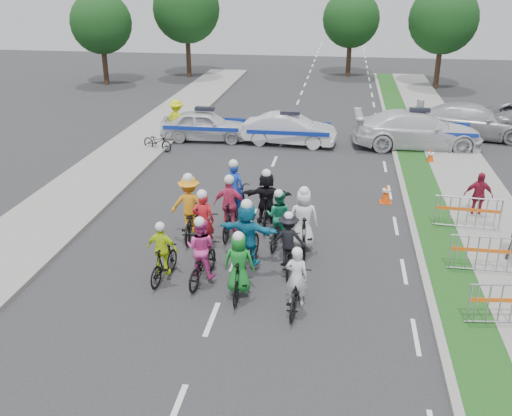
# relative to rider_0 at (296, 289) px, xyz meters

# --- Properties ---
(ground) EXTENTS (90.00, 90.00, 0.00)m
(ground) POSITION_rel_rider_0_xyz_m (-1.89, -0.72, -0.56)
(ground) COLOR #28282B
(ground) RESTS_ON ground
(curb_right) EXTENTS (0.20, 60.00, 0.12)m
(curb_right) POSITION_rel_rider_0_xyz_m (3.21, 4.28, -0.50)
(curb_right) COLOR gray
(curb_right) RESTS_ON ground
(grass_strip) EXTENTS (1.20, 60.00, 0.11)m
(grass_strip) POSITION_rel_rider_0_xyz_m (3.91, 4.28, -0.51)
(grass_strip) COLOR #154215
(grass_strip) RESTS_ON ground
(sidewalk_right) EXTENTS (2.40, 60.00, 0.13)m
(sidewalk_right) POSITION_rel_rider_0_xyz_m (5.71, 4.28, -0.50)
(sidewalk_right) COLOR gray
(sidewalk_right) RESTS_ON ground
(sidewalk_left) EXTENTS (3.00, 60.00, 0.13)m
(sidewalk_left) POSITION_rel_rider_0_xyz_m (-8.39, 4.28, -0.50)
(sidewalk_left) COLOR gray
(sidewalk_left) RESTS_ON ground
(rider_0) EXTENTS (0.71, 1.69, 1.69)m
(rider_0) POSITION_rel_rider_0_xyz_m (0.00, 0.00, 0.00)
(rider_0) COLOR black
(rider_0) RESTS_ON ground
(rider_1) EXTENTS (0.75, 1.70, 1.79)m
(rider_1) POSITION_rel_rider_0_xyz_m (-1.43, 0.40, 0.14)
(rider_1) COLOR black
(rider_1) RESTS_ON ground
(rider_2) EXTENTS (0.86, 1.88, 1.85)m
(rider_2) POSITION_rel_rider_0_xyz_m (-2.52, 0.99, 0.12)
(rider_2) COLOR black
(rider_2) RESTS_ON ground
(rider_3) EXTENTS (0.88, 1.64, 1.68)m
(rider_3) POSITION_rel_rider_0_xyz_m (-3.51, 0.90, 0.09)
(rider_3) COLOR black
(rider_3) RESTS_ON ground
(rider_4) EXTENTS (0.99, 1.73, 1.73)m
(rider_4) POSITION_rel_rider_0_xyz_m (-0.38, 1.92, 0.12)
(rider_4) COLOR black
(rider_4) RESTS_ON ground
(rider_5) EXTENTS (1.68, 2.00, 2.04)m
(rider_5) POSITION_rel_rider_0_xyz_m (-1.47, 1.84, 0.29)
(rider_5) COLOR black
(rider_5) RESTS_ON ground
(rider_6) EXTENTS (0.81, 1.97, 1.96)m
(rider_6) POSITION_rel_rider_0_xyz_m (-2.83, 2.56, 0.08)
(rider_6) COLOR black
(rider_6) RESTS_ON ground
(rider_7) EXTENTS (0.91, 1.96, 2.00)m
(rider_7) POSITION_rel_rider_0_xyz_m (-0.08, 3.11, 0.21)
(rider_7) COLOR black
(rider_7) RESTS_ON ground
(rider_8) EXTENTS (0.84, 1.79, 1.76)m
(rider_8) POSITION_rel_rider_0_xyz_m (-0.82, 3.43, 0.10)
(rider_8) COLOR black
(rider_8) RESTS_ON ground
(rider_9) EXTENTS (1.01, 1.90, 1.98)m
(rider_9) POSITION_rel_rider_0_xyz_m (-2.32, 3.82, 0.19)
(rider_9) COLOR black
(rider_9) RESTS_ON ground
(rider_10) EXTENTS (1.19, 2.07, 2.05)m
(rider_10) POSITION_rel_rider_0_xyz_m (-3.50, 3.57, 0.23)
(rider_10) COLOR black
(rider_10) RESTS_ON ground
(rider_11) EXTENTS (1.56, 1.87, 1.95)m
(rider_11) POSITION_rel_rider_0_xyz_m (-1.33, 4.59, 0.25)
(rider_11) COLOR black
(rider_11) RESTS_ON ground
(rider_12) EXTENTS (0.93, 2.06, 2.04)m
(rider_12) POSITION_rel_rider_0_xyz_m (-2.44, 5.11, 0.11)
(rider_12) COLOR black
(rider_12) RESTS_ON ground
(police_car_0) EXTENTS (4.26, 1.93, 1.42)m
(police_car_0) POSITION_rel_rider_0_xyz_m (-5.55, 14.15, 0.15)
(police_car_0) COLOR silver
(police_car_0) RESTS_ON ground
(police_car_1) EXTENTS (4.38, 1.87, 1.40)m
(police_car_1) POSITION_rel_rider_0_xyz_m (-1.52, 14.01, 0.14)
(police_car_1) COLOR silver
(police_car_1) RESTS_ON ground
(police_car_2) EXTENTS (5.85, 2.62, 1.67)m
(police_car_2) POSITION_rel_rider_0_xyz_m (4.25, 14.30, 0.27)
(police_car_2) COLOR silver
(police_car_2) RESTS_ON ground
(civilian_sedan) EXTENTS (5.71, 2.97, 1.58)m
(civilian_sedan) POSITION_rel_rider_0_xyz_m (7.11, 16.52, 0.23)
(civilian_sedan) COLOR #B8B7BD
(civilian_sedan) RESTS_ON ground
(spectator_2) EXTENTS (0.92, 0.39, 1.56)m
(spectator_2) POSITION_rel_rider_0_xyz_m (5.32, 6.32, 0.22)
(spectator_2) COLOR maroon
(spectator_2) RESTS_ON ground
(marshal_hiviz) EXTENTS (1.43, 1.18, 1.92)m
(marshal_hiviz) POSITION_rel_rider_0_xyz_m (-6.87, 13.97, 0.40)
(marshal_hiviz) COLOR #D4E60C
(marshal_hiviz) RESTS_ON ground
(barrier_0) EXTENTS (2.05, 0.73, 1.12)m
(barrier_0) POSITION_rel_rider_0_xyz_m (4.81, -0.04, -0.00)
(barrier_0) COLOR #A5A8AD
(barrier_0) RESTS_ON ground
(barrier_1) EXTENTS (2.00, 0.51, 1.12)m
(barrier_1) POSITION_rel_rider_0_xyz_m (4.81, 2.42, -0.00)
(barrier_1) COLOR #A5A8AD
(barrier_1) RESTS_ON ground
(barrier_2) EXTENTS (2.03, 0.63, 1.12)m
(barrier_2) POSITION_rel_rider_0_xyz_m (4.81, 5.23, -0.00)
(barrier_2) COLOR #A5A8AD
(barrier_2) RESTS_ON ground
(cone_0) EXTENTS (0.40, 0.40, 0.70)m
(cone_0) POSITION_rel_rider_0_xyz_m (2.50, 7.26, -0.22)
(cone_0) COLOR #F24C0C
(cone_0) RESTS_ON ground
(cone_1) EXTENTS (0.40, 0.40, 0.70)m
(cone_1) POSITION_rel_rider_0_xyz_m (4.58, 11.94, -0.22)
(cone_1) COLOR #F24C0C
(cone_1) RESTS_ON ground
(parked_bike) EXTENTS (1.66, 1.11, 0.82)m
(parked_bike) POSITION_rel_rider_0_xyz_m (-7.27, 12.13, -0.15)
(parked_bike) COLOR black
(parked_bike) RESTS_ON ground
(tree_0) EXTENTS (4.20, 4.20, 6.30)m
(tree_0) POSITION_rel_rider_0_xyz_m (-15.89, 27.28, 3.62)
(tree_0) COLOR #382619
(tree_0) RESTS_ON ground
(tree_1) EXTENTS (4.55, 4.55, 6.82)m
(tree_1) POSITION_rel_rider_0_xyz_m (7.11, 29.28, 3.98)
(tree_1) COLOR #382619
(tree_1) RESTS_ON ground
(tree_3) EXTENTS (4.90, 4.90, 7.35)m
(tree_3) POSITION_rel_rider_0_xyz_m (-10.89, 31.28, 4.33)
(tree_3) COLOR #382619
(tree_3) RESTS_ON ground
(tree_4) EXTENTS (4.20, 4.20, 6.30)m
(tree_4) POSITION_rel_rider_0_xyz_m (1.11, 33.28, 3.62)
(tree_4) COLOR #382619
(tree_4) RESTS_ON ground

